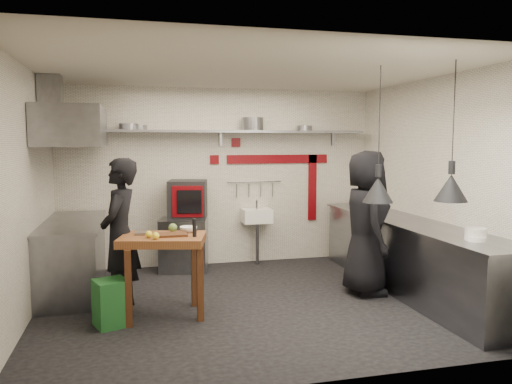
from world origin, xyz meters
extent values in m
plane|color=black|center=(0.00, 0.00, 0.00)|extent=(5.00, 5.00, 0.00)
plane|color=beige|center=(0.00, 0.00, 2.80)|extent=(5.00, 5.00, 0.00)
cube|color=silver|center=(0.00, 2.10, 1.40)|extent=(5.00, 0.04, 2.80)
cube|color=silver|center=(0.00, -2.10, 1.40)|extent=(5.00, 0.04, 2.80)
cube|color=silver|center=(-2.50, 0.00, 1.40)|extent=(0.04, 4.20, 2.80)
cube|color=silver|center=(2.50, 0.00, 1.40)|extent=(0.04, 4.20, 2.80)
cube|color=#64050B|center=(0.95, 2.08, 1.68)|extent=(1.70, 0.02, 0.14)
cube|color=#64050B|center=(1.55, 2.08, 1.20)|extent=(0.14, 0.02, 1.10)
cube|color=#64050B|center=(0.25, 2.08, 1.95)|extent=(0.14, 0.02, 0.14)
cube|color=#64050B|center=(-0.10, 2.08, 1.68)|extent=(0.14, 0.02, 0.14)
cube|color=slate|center=(0.00, 1.92, 2.12)|extent=(4.60, 0.34, 0.04)
cube|color=slate|center=(-1.90, 2.07, 2.02)|extent=(0.04, 0.06, 0.24)
cube|color=slate|center=(0.00, 2.07, 2.02)|extent=(0.04, 0.06, 0.24)
cube|color=slate|center=(1.90, 2.07, 2.02)|extent=(0.04, 0.06, 0.24)
cylinder|color=slate|center=(-1.40, 1.92, 2.19)|extent=(0.38, 0.38, 0.09)
cylinder|color=slate|center=(-1.27, 1.92, 2.18)|extent=(0.32, 0.32, 0.07)
cylinder|color=slate|center=(0.49, 1.92, 2.24)|extent=(0.36, 0.36, 0.20)
cylinder|color=slate|center=(1.34, 1.92, 2.18)|extent=(0.29, 0.29, 0.08)
cube|color=slate|center=(-0.63, 1.80, 0.40)|extent=(0.81, 0.76, 0.80)
cube|color=black|center=(-0.56, 1.78, 1.09)|extent=(0.65, 0.63, 0.58)
cube|color=#64050B|center=(-0.59, 1.51, 1.09)|extent=(0.44, 0.12, 0.46)
cube|color=black|center=(-0.57, 1.48, 1.09)|extent=(0.35, 0.09, 0.34)
cube|color=white|center=(0.55, 1.92, 0.78)|extent=(0.46, 0.34, 0.22)
cylinder|color=slate|center=(0.55, 1.92, 0.96)|extent=(0.03, 0.03, 0.14)
cylinder|color=slate|center=(0.55, 1.88, 0.34)|extent=(0.06, 0.06, 0.66)
cylinder|color=slate|center=(0.55, 2.06, 1.32)|extent=(0.90, 0.02, 0.02)
cube|color=slate|center=(2.15, 0.00, 0.45)|extent=(0.70, 3.80, 0.90)
cube|color=slate|center=(2.15, 0.00, 0.92)|extent=(0.76, 3.90, 0.03)
cylinder|color=white|center=(2.12, -1.30, 1.00)|extent=(0.26, 0.26, 0.13)
cylinder|color=white|center=(2.10, -1.34, 0.96)|extent=(0.20, 0.20, 0.05)
cube|color=slate|center=(-2.15, 1.05, 0.45)|extent=(0.70, 1.90, 0.90)
cube|color=slate|center=(-2.15, 1.05, 0.92)|extent=(0.76, 2.00, 0.03)
cube|color=slate|center=(-2.10, 1.05, 2.15)|extent=(0.78, 1.60, 0.50)
cube|color=slate|center=(-2.35, 1.05, 2.55)|extent=(0.28, 0.28, 0.50)
cube|color=#1B5522|center=(-1.62, -0.37, 0.25)|extent=(0.42, 0.42, 0.50)
cube|color=#4A2713|center=(-0.95, -0.23, 0.93)|extent=(0.33, 0.23, 0.02)
cylinder|color=black|center=(-0.72, -0.35, 1.02)|extent=(0.05, 0.05, 0.20)
sphere|color=yellow|center=(-1.21, -0.29, 0.96)|extent=(0.10, 0.10, 0.07)
sphere|color=yellow|center=(-1.14, -0.40, 0.96)|extent=(0.08, 0.08, 0.08)
sphere|color=olive|center=(-0.93, 0.01, 0.97)|extent=(0.13, 0.13, 0.10)
cube|color=slate|center=(-1.26, -0.08, 0.94)|extent=(0.19, 0.14, 0.03)
imported|color=white|center=(-0.75, -0.03, 0.95)|extent=(0.23, 0.23, 0.06)
imported|color=black|center=(-1.52, 0.11, 0.89)|extent=(0.59, 0.74, 1.78)
imported|color=black|center=(1.54, 0.06, 0.93)|extent=(0.72, 0.98, 1.85)
camera|label=1|loc=(-1.36, -5.76, 1.96)|focal=35.00mm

